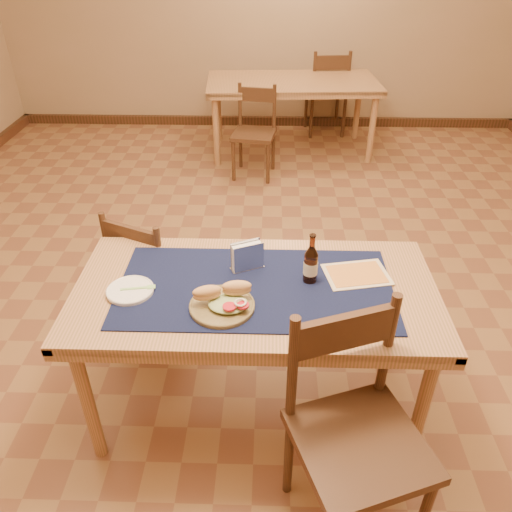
{
  "coord_description": "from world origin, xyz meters",
  "views": [
    {
      "loc": [
        0.05,
        -2.54,
        2.09
      ],
      "look_at": [
        0.0,
        -0.7,
        0.85
      ],
      "focal_mm": 35.0,
      "sensor_mm": 36.0,
      "label": 1
    }
  ],
  "objects_px": {
    "main_table": "(255,302)",
    "napkin_holder": "(247,257)",
    "sandwich_plate": "(224,302)",
    "beer_bottle": "(311,264)",
    "chair_main_far": "(154,272)",
    "back_table": "(292,88)",
    "chair_main_near": "(355,431)"
  },
  "relations": [
    {
      "from": "main_table",
      "to": "beer_bottle",
      "type": "relative_size",
      "value": 6.73
    },
    {
      "from": "chair_main_near",
      "to": "napkin_holder",
      "type": "xyz_separation_m",
      "value": [
        -0.43,
        0.69,
        0.31
      ]
    },
    {
      "from": "chair_main_far",
      "to": "beer_bottle",
      "type": "relative_size",
      "value": 3.59
    },
    {
      "from": "main_table",
      "to": "chair_main_far",
      "type": "distance_m",
      "value": 0.82
    },
    {
      "from": "back_table",
      "to": "beer_bottle",
      "type": "height_order",
      "value": "beer_bottle"
    },
    {
      "from": "main_table",
      "to": "back_table",
      "type": "relative_size",
      "value": 0.9
    },
    {
      "from": "chair_main_near",
      "to": "sandwich_plate",
      "type": "xyz_separation_m",
      "value": [
        -0.51,
        0.41,
        0.27
      ]
    },
    {
      "from": "napkin_holder",
      "to": "chair_main_far",
      "type": "bearing_deg",
      "value": 145.09
    },
    {
      "from": "sandwich_plate",
      "to": "beer_bottle",
      "type": "relative_size",
      "value": 1.15
    },
    {
      "from": "chair_main_far",
      "to": "chair_main_near",
      "type": "distance_m",
      "value": 1.46
    },
    {
      "from": "back_table",
      "to": "sandwich_plate",
      "type": "relative_size",
      "value": 6.49
    },
    {
      "from": "chair_main_near",
      "to": "sandwich_plate",
      "type": "height_order",
      "value": "chair_main_near"
    },
    {
      "from": "beer_bottle",
      "to": "main_table",
      "type": "bearing_deg",
      "value": -167.77
    },
    {
      "from": "chair_main_near",
      "to": "back_table",
      "type": "bearing_deg",
      "value": 91.6
    },
    {
      "from": "napkin_holder",
      "to": "sandwich_plate",
      "type": "bearing_deg",
      "value": -106.7
    },
    {
      "from": "back_table",
      "to": "beer_bottle",
      "type": "bearing_deg",
      "value": -90.57
    },
    {
      "from": "chair_main_far",
      "to": "main_table",
      "type": "bearing_deg",
      "value": -41.53
    },
    {
      "from": "sandwich_plate",
      "to": "napkin_holder",
      "type": "xyz_separation_m",
      "value": [
        0.09,
        0.29,
        0.03
      ]
    },
    {
      "from": "main_table",
      "to": "sandwich_plate",
      "type": "distance_m",
      "value": 0.23
    },
    {
      "from": "main_table",
      "to": "beer_bottle",
      "type": "bearing_deg",
      "value": 12.23
    },
    {
      "from": "back_table",
      "to": "chair_main_far",
      "type": "distance_m",
      "value": 3.07
    },
    {
      "from": "main_table",
      "to": "chair_main_far",
      "type": "bearing_deg",
      "value": 138.47
    },
    {
      "from": "chair_main_near",
      "to": "beer_bottle",
      "type": "bearing_deg",
      "value": 103.56
    },
    {
      "from": "main_table",
      "to": "napkin_holder",
      "type": "relative_size",
      "value": 9.86
    },
    {
      "from": "sandwich_plate",
      "to": "main_table",
      "type": "bearing_deg",
      "value": 48.77
    },
    {
      "from": "main_table",
      "to": "napkin_holder",
      "type": "xyz_separation_m",
      "value": [
        -0.04,
        0.14,
        0.15
      ]
    },
    {
      "from": "chair_main_near",
      "to": "main_table",
      "type": "bearing_deg",
      "value": 124.92
    },
    {
      "from": "chair_main_far",
      "to": "sandwich_plate",
      "type": "height_order",
      "value": "sandwich_plate"
    },
    {
      "from": "back_table",
      "to": "chair_main_far",
      "type": "height_order",
      "value": "chair_main_far"
    },
    {
      "from": "main_table",
      "to": "napkin_holder",
      "type": "distance_m",
      "value": 0.21
    },
    {
      "from": "main_table",
      "to": "sandwich_plate",
      "type": "height_order",
      "value": "sandwich_plate"
    },
    {
      "from": "chair_main_near",
      "to": "napkin_holder",
      "type": "bearing_deg",
      "value": 121.68
    }
  ]
}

